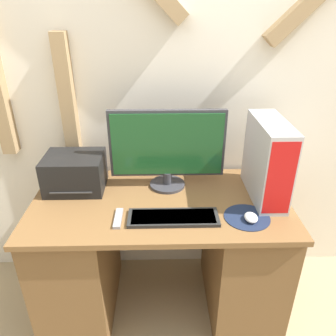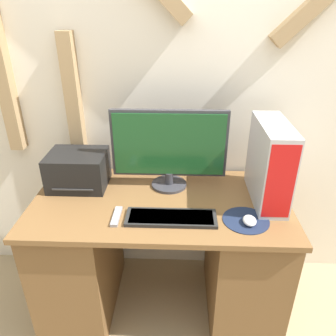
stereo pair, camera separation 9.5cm
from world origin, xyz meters
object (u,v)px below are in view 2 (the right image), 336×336
keyboard (171,218)px  computer_tower (270,163)px  printer (78,170)px  mouse (250,221)px  remote_control (117,216)px  monitor (169,147)px

keyboard → computer_tower: computer_tower is taller
computer_tower → printer: computer_tower is taller
mouse → printer: 1.00m
mouse → remote_control: mouse is taller
monitor → remote_control: (-0.25, -0.34, -0.24)m
computer_tower → remote_control: (-0.79, -0.22, -0.21)m
mouse → remote_control: size_ratio=0.54×
monitor → printer: monitor is taller
mouse → remote_control: (-0.66, 0.03, -0.01)m
monitor → computer_tower: bearing=-12.6°
monitor → keyboard: 0.41m
monitor → remote_control: bearing=-126.9°
remote_control → computer_tower: bearing=15.4°
monitor → computer_tower: 0.55m
printer → remote_control: bearing=-49.3°
mouse → computer_tower: 0.34m
mouse → monitor: bearing=138.1°
remote_control → printer: bearing=130.7°
keyboard → remote_control: size_ratio=2.86×
monitor → computer_tower: monitor is taller
printer → remote_control: printer is taller
monitor → printer: bearing=-178.1°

